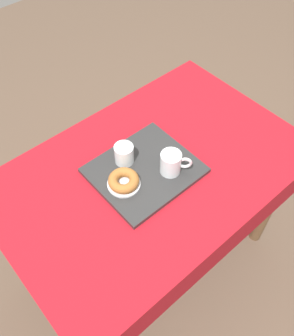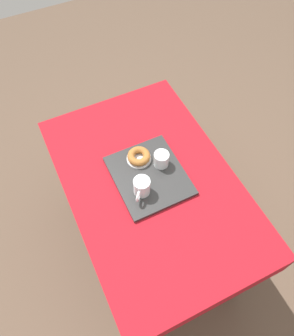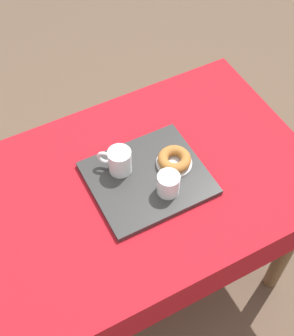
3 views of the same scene
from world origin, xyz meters
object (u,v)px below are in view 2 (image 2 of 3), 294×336
at_px(tea_mug_left, 142,187).
at_px(water_glass_near, 161,160).
at_px(donut_plate_left, 138,159).
at_px(sugar_donut_left, 138,156).
at_px(serving_tray, 149,176).
at_px(dining_table, 151,193).

bearing_deg(tea_mug_left, water_glass_near, -56.62).
bearing_deg(donut_plate_left, sugar_donut_left, 90.00).
bearing_deg(water_glass_near, tea_mug_left, 123.38).
distance_m(serving_tray, donut_plate_left, 0.11).
distance_m(serving_tray, water_glass_near, 0.10).
bearing_deg(tea_mug_left, serving_tray, -45.82).
height_order(tea_mug_left, donut_plate_left, tea_mug_left).
distance_m(dining_table, water_glass_near, 0.20).
bearing_deg(dining_table, sugar_donut_left, 1.59).
bearing_deg(tea_mug_left, donut_plate_left, -19.59).
xyz_separation_m(dining_table, donut_plate_left, (0.14, 0.00, 0.14)).
distance_m(dining_table, sugar_donut_left, 0.21).
height_order(donut_plate_left, sugar_donut_left, sugar_donut_left).
relative_size(dining_table, donut_plate_left, 9.81).
bearing_deg(donut_plate_left, water_glass_near, -128.84).
bearing_deg(sugar_donut_left, dining_table, -178.41).
relative_size(dining_table, tea_mug_left, 11.86).
relative_size(tea_mug_left, sugar_donut_left, 0.90).
bearing_deg(serving_tray, dining_table, 170.80).
height_order(dining_table, sugar_donut_left, sugar_donut_left).
xyz_separation_m(dining_table, sugar_donut_left, (0.14, 0.00, 0.16)).
relative_size(serving_tray, water_glass_near, 4.86).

